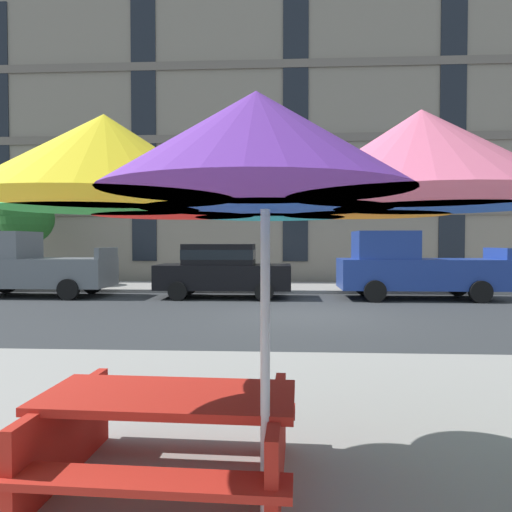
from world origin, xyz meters
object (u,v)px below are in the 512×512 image
at_px(patio_umbrella, 265,176).
at_px(picnic_table, 169,432).
at_px(pickup_gray, 28,266).
at_px(sedan_black, 222,269).
at_px(street_tree_left, 27,214).
at_px(pickup_blue, 411,267).

bearing_deg(patio_umbrella, picnic_table, 149.93).
relative_size(pickup_gray, sedan_black, 1.16).
xyz_separation_m(pickup_gray, patio_umbrella, (8.49, -12.70, 1.23)).
relative_size(patio_umbrella, picnic_table, 1.77).
bearing_deg(patio_umbrella, pickup_gray, 123.76).
bearing_deg(pickup_gray, street_tree_left, 119.34).
bearing_deg(picnic_table, street_tree_left, 121.74).
bearing_deg(pickup_blue, street_tree_left, 167.76).
relative_size(pickup_gray, picnic_table, 2.75).
relative_size(sedan_black, street_tree_left, 1.02).
xyz_separation_m(sedan_black, street_tree_left, (-8.40, 3.16, 2.03)).
bearing_deg(pickup_blue, patio_umbrella, -108.68).
distance_m(pickup_gray, picnic_table, 14.56).
bearing_deg(picnic_table, patio_umbrella, -30.07).
height_order(street_tree_left, picnic_table, street_tree_left).
height_order(sedan_black, pickup_blue, pickup_blue).
xyz_separation_m(pickup_gray, street_tree_left, (-1.77, 3.16, 1.95)).
bearing_deg(pickup_gray, sedan_black, -0.00).
xyz_separation_m(pickup_gray, picnic_table, (7.78, -12.29, -0.54)).
height_order(pickup_gray, patio_umbrella, patio_umbrella).
xyz_separation_m(sedan_black, patio_umbrella, (1.87, -12.70, 1.30)).
height_order(pickup_gray, street_tree_left, street_tree_left).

